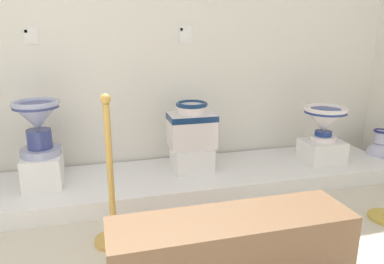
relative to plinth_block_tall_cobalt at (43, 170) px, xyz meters
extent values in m
cube|color=white|center=(1.25, 0.41, 1.30)|extent=(4.41, 0.06, 3.13)
cube|color=white|center=(1.25, -0.04, -0.19)|extent=(3.68, 0.81, 0.14)
cube|color=white|center=(0.00, 0.00, 0.00)|extent=(0.29, 0.36, 0.25)
cylinder|color=#A1A8CE|center=(0.00, 0.00, 0.15)|extent=(0.31, 0.31, 0.06)
cylinder|color=navy|center=(0.00, 0.00, 0.26)|extent=(0.19, 0.19, 0.15)
cone|color=#A1A8CE|center=(0.00, 0.00, 0.44)|extent=(0.35, 0.35, 0.21)
cylinder|color=navy|center=(0.00, 0.00, 0.52)|extent=(0.34, 0.34, 0.03)
torus|color=#A1A8CE|center=(0.00, 0.00, 0.54)|extent=(0.36, 0.36, 0.04)
cylinder|color=navy|center=(0.00, 0.00, 0.53)|extent=(0.24, 0.24, 0.01)
cube|color=white|center=(1.23, 0.01, -0.02)|extent=(0.33, 0.33, 0.21)
cube|color=white|center=(1.23, 0.01, 0.24)|extent=(0.40, 0.27, 0.30)
cube|color=navy|center=(1.23, 0.01, 0.35)|extent=(0.40, 0.28, 0.05)
cylinder|color=white|center=(1.23, 0.01, 0.43)|extent=(0.25, 0.25, 0.08)
torus|color=navy|center=(1.23, 0.01, 0.47)|extent=(0.27, 0.27, 0.04)
cube|color=white|center=(2.47, -0.11, -0.02)|extent=(0.36, 0.31, 0.20)
cylinder|color=white|center=(2.47, -0.11, 0.11)|extent=(0.24, 0.24, 0.05)
cylinder|color=navy|center=(2.47, -0.11, 0.15)|extent=(0.15, 0.15, 0.04)
cone|color=white|center=(2.47, -0.11, 0.28)|extent=(0.39, 0.39, 0.21)
cylinder|color=navy|center=(2.47, -0.11, 0.36)|extent=(0.38, 0.38, 0.03)
torus|color=white|center=(2.47, -0.11, 0.38)|extent=(0.40, 0.40, 0.04)
cylinder|color=navy|center=(2.47, -0.11, 0.38)|extent=(0.27, 0.27, 0.01)
cube|color=white|center=(-0.03, 0.38, 1.03)|extent=(0.11, 0.01, 0.13)
cube|color=#5B9E4C|center=(-0.07, 0.38, 1.07)|extent=(0.02, 0.01, 0.02)
cube|color=white|center=(1.27, 0.38, 1.04)|extent=(0.12, 0.01, 0.16)
cube|color=slate|center=(1.24, 0.38, 1.08)|extent=(0.02, 0.01, 0.02)
cylinder|color=navy|center=(3.16, -0.08, -0.25)|extent=(0.14, 0.14, 0.03)
ellipsoid|color=silver|center=(3.16, -0.08, -0.12)|extent=(0.24, 0.24, 0.22)
cylinder|color=silver|center=(3.16, -0.08, 0.06)|extent=(0.11, 0.11, 0.13)
torus|color=navy|center=(3.16, -0.08, 0.12)|extent=(0.15, 0.15, 0.02)
cylinder|color=gold|center=(0.50, -0.77, -0.25)|extent=(0.26, 0.26, 0.02)
cylinder|color=gold|center=(0.50, -0.77, 0.21)|extent=(0.04, 0.04, 0.89)
sphere|color=gold|center=(0.50, -0.77, 0.68)|extent=(0.06, 0.06, 0.06)
cube|color=brown|center=(1.09, -1.35, -0.06)|extent=(1.29, 0.36, 0.40)
camera|label=1|loc=(0.44, -2.92, 1.06)|focal=33.88mm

